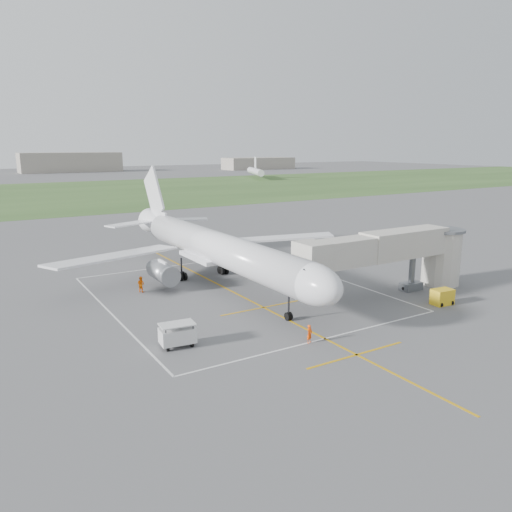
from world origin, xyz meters
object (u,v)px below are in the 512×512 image
airliner (216,248)px  jet_bridge (399,252)px  ramp_worker_wing (141,284)px  ramp_worker_nose (310,334)px  gpu_unit (442,297)px  baggage_cart (177,335)px

airliner → jet_bridge: (15.72, -14.25, 0.35)m
ramp_worker_wing → jet_bridge: bearing=-157.3°
airliner → ramp_worker_nose: airliner is taller
airliner → jet_bridge: size_ratio=2.00×
jet_bridge → gpu_unit: 6.77m
airliner → jet_bridge: airliner is taller
ramp_worker_nose → ramp_worker_wing: bearing=90.6°
gpu_unit → baggage_cart: size_ratio=0.76×
baggage_cart → ramp_worker_wing: 17.16m
ramp_worker_nose → jet_bridge: bearing=3.0°
jet_bridge → ramp_worker_wing: (-24.68, 15.55, -3.83)m
airliner → gpu_unit: (16.61, -19.69, -3.58)m
ramp_worker_wing → gpu_unit: bearing=-164.4°
jet_bridge → gpu_unit: (0.89, -5.44, -3.93)m
gpu_unit → ramp_worker_nose: 18.35m
jet_bridge → baggage_cart: (-27.27, -1.41, -3.72)m
gpu_unit → baggage_cart: (-28.16, 4.03, 0.21)m
ramp_worker_wing → baggage_cart: bearing=136.3°
airliner → baggage_cart: 19.75m
baggage_cart → ramp_worker_nose: 11.09m
airliner → baggage_cart: bearing=-126.4°
jet_bridge → gpu_unit: size_ratio=10.10×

